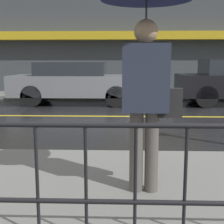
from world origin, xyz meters
TOP-DOWN VIEW (x-y plane):
  - ground_plane at (0.00, 0.00)m, footprint 80.00×80.00m
  - sidewalk_near at (0.00, -5.21)m, footprint 28.00×2.97m
  - sidewalk_far at (0.00, 4.76)m, footprint 28.00×2.07m
  - lane_marking at (0.00, 0.00)m, footprint 25.20×0.12m
  - building_storefront at (0.00, 5.92)m, footprint 28.00×0.85m
  - pedestrian at (-0.69, -5.24)m, footprint 0.91×0.91m
  - car_grey at (-2.59, 2.46)m, footprint 4.53×1.70m

SIDE VIEW (x-z plane):
  - ground_plane at x=0.00m, z-range 0.00..0.00m
  - lane_marking at x=0.00m, z-range 0.00..0.01m
  - sidewalk_near at x=0.00m, z-range 0.00..0.12m
  - sidewalk_far at x=0.00m, z-range 0.00..0.12m
  - car_grey at x=-2.59m, z-range 0.04..1.50m
  - pedestrian at x=-0.69m, z-range 0.63..2.82m
  - building_storefront at x=0.00m, z-range -0.03..6.31m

